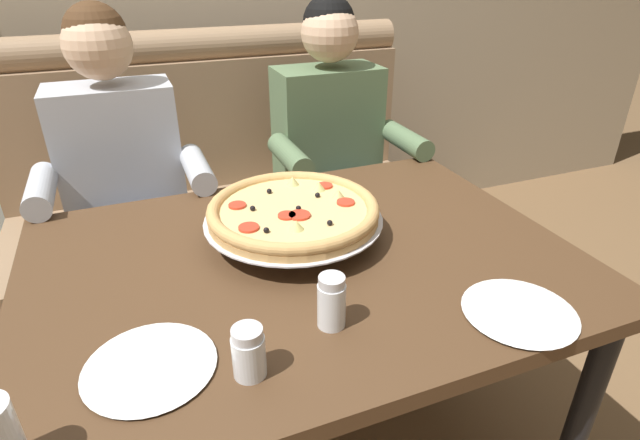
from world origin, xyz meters
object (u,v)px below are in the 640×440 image
object	(u,v)px
diner_left	(125,185)
plate_near_right	(520,310)
dining_table	(304,283)
shaker_oregano	(249,355)
diner_right	(337,154)
pizza	(294,212)
shaker_parmesan	(331,305)
booth_bench	(230,214)
plate_near_left	(150,364)

from	to	relation	value
diner_left	plate_near_right	xyz separation A→B (m)	(0.73, -1.06, 0.04)
dining_table	shaker_oregano	world-z (taller)	shaker_oregano
diner_left	diner_right	distance (m)	0.78
dining_table	diner_left	size ratio (longest dim) A/B	1.04
pizza	plate_near_right	size ratio (longest dim) A/B	1.96
pizza	shaker_parmesan	size ratio (longest dim) A/B	4.01
pizza	plate_near_right	world-z (taller)	pizza
diner_right	diner_left	bearing A→B (deg)	180.00
diner_left	shaker_parmesan	size ratio (longest dim) A/B	11.12
shaker_oregano	plate_near_right	xyz separation A→B (m)	(0.56, -0.04, -0.03)
diner_right	plate_near_right	distance (m)	1.06
diner_left	plate_near_right	size ratio (longest dim) A/B	5.43
booth_bench	plate_near_right	xyz separation A→B (m)	(0.34, -1.33, 0.35)
diner_left	shaker_parmesan	world-z (taller)	diner_left
diner_left	pizza	size ratio (longest dim) A/B	2.77
diner_right	shaker_oregano	world-z (taller)	diner_right
dining_table	diner_right	distance (m)	0.79
shaker_oregano	plate_near_right	size ratio (longest dim) A/B	0.43
dining_table	plate_near_right	distance (m)	0.51
diner_right	plate_near_left	xyz separation A→B (m)	(-0.78, -0.94, 0.04)
dining_table	diner_left	xyz separation A→B (m)	(-0.39, 0.69, 0.05)
pizza	plate_near_left	size ratio (longest dim) A/B	1.93
dining_table	diner_right	xyz separation A→B (m)	(0.39, 0.69, 0.05)
booth_bench	plate_near_right	world-z (taller)	booth_bench
shaker_parmesan	shaker_oregano	distance (m)	0.20
booth_bench	shaker_parmesan	bearing A→B (deg)	-91.69
booth_bench	dining_table	xyz separation A→B (m)	(0.00, -0.95, 0.26)
booth_bench	shaker_parmesan	xyz separation A→B (m)	(-0.04, -1.21, 0.39)
shaker_parmesan	dining_table	bearing A→B (deg)	82.22
pizza	plate_near_left	distance (m)	0.53
dining_table	shaker_parmesan	distance (m)	0.29
shaker_parmesan	shaker_oregano	world-z (taller)	shaker_parmesan
pizza	plate_near_left	bearing A→B (deg)	-138.50
pizza	shaker_parmesan	distance (m)	0.36
dining_table	diner_right	world-z (taller)	diner_right
diner_left	plate_near_left	size ratio (longest dim) A/B	5.35
dining_table	plate_near_right	bearing A→B (deg)	-47.88
shaker_parmesan	shaker_oregano	xyz separation A→B (m)	(-0.19, -0.07, -0.01)
dining_table	plate_near_right	size ratio (longest dim) A/B	5.66
shaker_oregano	plate_near_left	bearing A→B (deg)	154.47
dining_table	shaker_parmesan	size ratio (longest dim) A/B	11.58
diner_left	dining_table	bearing A→B (deg)	-60.35
shaker_oregano	plate_near_right	distance (m)	0.56
plate_near_right	diner_left	bearing A→B (deg)	124.52
shaker_parmesan	plate_near_left	size ratio (longest dim) A/B	0.48
shaker_oregano	diner_right	bearing A→B (deg)	58.99
booth_bench	diner_left	xyz separation A→B (m)	(-0.39, -0.27, 0.31)
plate_near_left	booth_bench	bearing A→B (deg)	72.24
booth_bench	diner_left	world-z (taller)	diner_left
plate_near_left	plate_near_right	distance (m)	0.74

